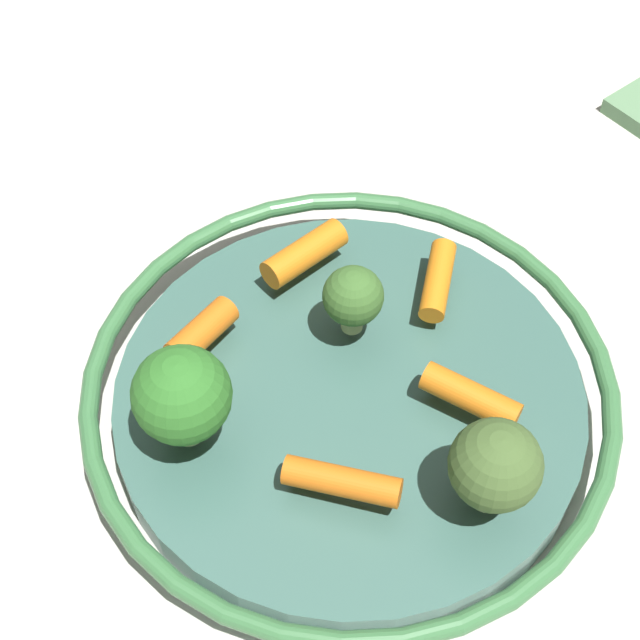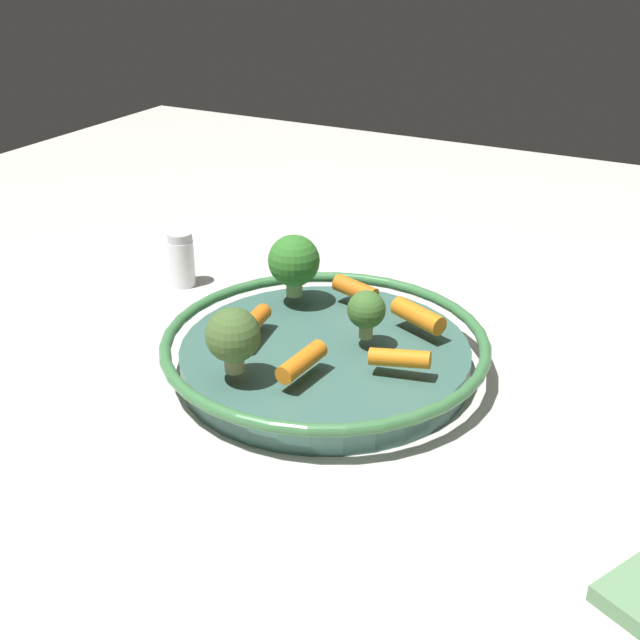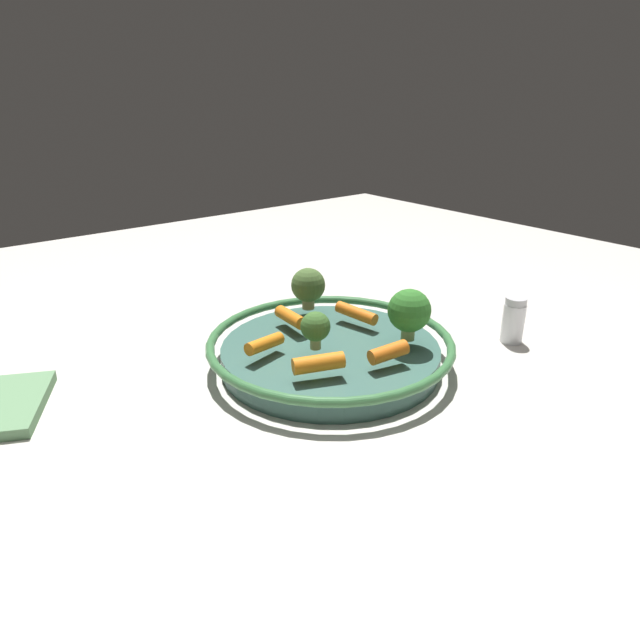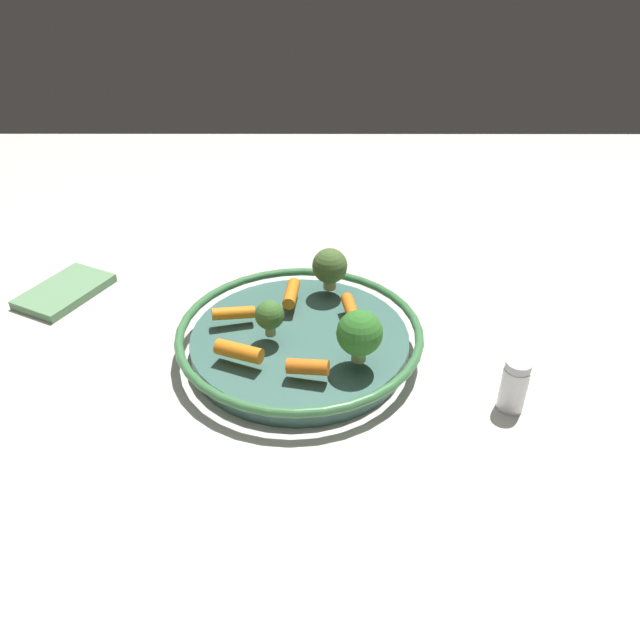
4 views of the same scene
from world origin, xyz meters
TOP-DOWN VIEW (x-y plane):
  - ground_plane at (0.00, 0.00)m, footprint 1.96×1.96m
  - serving_bowl at (0.00, 0.00)m, footprint 0.34×0.34m
  - baby_carrot_right at (0.07, 0.01)m, footprint 0.06×0.02m
  - baby_carrot_near_rim at (-0.10, -0.01)m, footprint 0.03×0.06m
  - baby_carrot_back at (-0.07, 0.08)m, footprint 0.04×0.07m
  - baby_carrot_left at (0.03, -0.07)m, footprint 0.07×0.03m
  - baby_carrot_center at (0.02, 0.09)m, footprint 0.03×0.06m
  - broccoli_floret_small at (-0.07, -0.08)m, footprint 0.06×0.06m
  - broccoli_floret_large at (-0.02, 0.04)m, footprint 0.04×0.04m
  - broccoli_floret_edge at (0.11, -0.04)m, footprint 0.05×0.05m
  - salt_shaker at (-0.11, -0.27)m, footprint 0.03×0.03m

SIDE VIEW (x-z plane):
  - ground_plane at x=0.00m, z-range 0.00..0.00m
  - serving_bowl at x=0.00m, z-range 0.00..0.04m
  - salt_shaker at x=-0.11m, z-range 0.00..0.07m
  - baby_carrot_center at x=0.02m, z-range 0.04..0.06m
  - baby_carrot_left at x=0.03m, z-range 0.04..0.06m
  - baby_carrot_right at x=0.07m, z-range 0.04..0.06m
  - baby_carrot_near_rim at x=-0.10m, z-range 0.04..0.07m
  - baby_carrot_back at x=-0.07m, z-range 0.04..0.07m
  - broccoli_floret_large at x=-0.02m, z-range 0.05..0.10m
  - broccoli_floret_edge at x=0.11m, z-range 0.05..0.11m
  - broccoli_floret_small at x=-0.07m, z-range 0.05..0.12m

